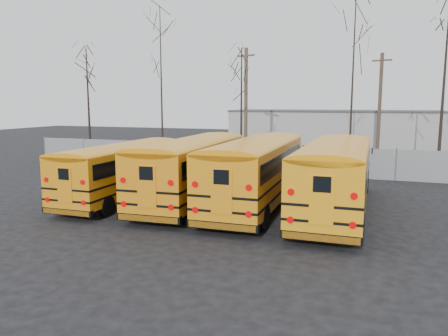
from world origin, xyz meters
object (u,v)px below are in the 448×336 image
at_px(bus_b, 194,164).
at_px(utility_pole_right, 379,108).
at_px(bus_c, 257,167).
at_px(bus_a, 125,166).
at_px(utility_pole_left, 246,104).
at_px(bus_d, 336,171).

xyz_separation_m(bus_b, utility_pole_right, (8.39, 17.96, 2.63)).
bearing_deg(utility_pole_right, bus_c, -88.26).
height_order(bus_a, bus_c, bus_c).
height_order(bus_c, utility_pole_right, utility_pole_right).
relative_size(bus_c, utility_pole_left, 1.28).
xyz_separation_m(bus_a, bus_b, (3.56, 0.62, 0.19)).
bearing_deg(bus_d, utility_pole_right, 84.25).
distance_m(bus_c, utility_pole_right, 18.80).
bearing_deg(bus_d, bus_c, 176.34).
xyz_separation_m(bus_c, bus_d, (3.63, -0.17, -0.00)).
height_order(bus_d, utility_pole_left, utility_pole_left).
relative_size(bus_a, bus_c, 0.88).
relative_size(bus_c, utility_pole_right, 1.35).
bearing_deg(utility_pole_right, bus_d, -77.01).
bearing_deg(bus_a, bus_d, 1.67).
bearing_deg(bus_a, bus_b, 8.77).
height_order(bus_b, utility_pole_left, utility_pole_left).
xyz_separation_m(bus_b, bus_c, (3.26, 0.06, 0.03)).
height_order(bus_b, bus_c, bus_c).
distance_m(bus_a, utility_pole_left, 16.10).
height_order(bus_b, utility_pole_right, utility_pole_right).
xyz_separation_m(bus_a, bus_d, (10.45, 0.52, 0.22)).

